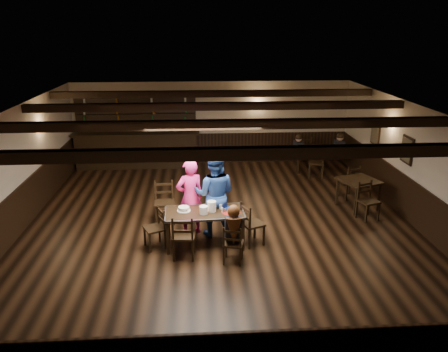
{
  "coord_description": "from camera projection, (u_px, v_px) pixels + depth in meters",
  "views": [
    {
      "loc": [
        -0.49,
        -9.17,
        4.38
      ],
      "look_at": [
        0.1,
        0.2,
        1.14
      ],
      "focal_mm": 35.0,
      "sensor_mm": 36.0,
      "label": 1
    }
  ],
  "objects": [
    {
      "name": "ground",
      "position": [
        220.0,
        226.0,
        10.11
      ],
      "size": [
        10.0,
        10.0,
        0.0
      ],
      "primitive_type": "plane",
      "color": "black",
      "rests_on": "ground"
    },
    {
      "name": "room_shell",
      "position": [
        220.0,
        153.0,
        9.57
      ],
      "size": [
        9.02,
        10.02,
        2.71
      ],
      "color": "beige",
      "rests_on": "ground"
    },
    {
      "name": "dining_table",
      "position": [
        204.0,
        215.0,
        9.03
      ],
      "size": [
        1.67,
        0.89,
        0.75
      ],
      "color": "black",
      "rests_on": "ground"
    },
    {
      "name": "chair_near_left",
      "position": [
        183.0,
        234.0,
        8.48
      ],
      "size": [
        0.47,
        0.45,
        0.93
      ],
      "color": "black",
      "rests_on": "ground"
    },
    {
      "name": "chair_near_right",
      "position": [
        233.0,
        242.0,
        8.35
      ],
      "size": [
        0.44,
        0.43,
        0.8
      ],
      "color": "black",
      "rests_on": "ground"
    },
    {
      "name": "chair_end_left",
      "position": [
        158.0,
        224.0,
        9.0
      ],
      "size": [
        0.51,
        0.52,
        0.86
      ],
      "color": "black",
      "rests_on": "ground"
    },
    {
      "name": "chair_end_right",
      "position": [
        249.0,
        221.0,
        9.06
      ],
      "size": [
        0.55,
        0.56,
        0.93
      ],
      "color": "black",
      "rests_on": "ground"
    },
    {
      "name": "chair_far_pushed",
      "position": [
        164.0,
        198.0,
        10.17
      ],
      "size": [
        0.49,
        0.47,
        0.98
      ],
      "color": "black",
      "rests_on": "ground"
    },
    {
      "name": "woman_pink",
      "position": [
        190.0,
        197.0,
        9.5
      ],
      "size": [
        0.72,
        0.59,
        1.7
      ],
      "primitive_type": "imported",
      "rotation": [
        0.0,
        0.0,
        3.48
      ],
      "color": "#F22C89",
      "rests_on": "ground"
    },
    {
      "name": "man_blue",
      "position": [
        215.0,
        194.0,
        9.39
      ],
      "size": [
        1.05,
        0.89,
        1.9
      ],
      "primitive_type": "imported",
      "rotation": [
        0.0,
        0.0,
        2.94
      ],
      "color": "navy",
      "rests_on": "ground"
    },
    {
      "name": "seated_person",
      "position": [
        233.0,
        225.0,
        8.28
      ],
      "size": [
        0.32,
        0.48,
        0.77
      ],
      "color": "black",
      "rests_on": "ground"
    },
    {
      "name": "cake",
      "position": [
        184.0,
        209.0,
        9.03
      ],
      "size": [
        0.28,
        0.28,
        0.09
      ],
      "color": "white",
      "rests_on": "dining_table"
    },
    {
      "name": "plate_stack_a",
      "position": [
        204.0,
        210.0,
        8.88
      ],
      "size": [
        0.17,
        0.17,
        0.16
      ],
      "primitive_type": "cylinder",
      "color": "white",
      "rests_on": "dining_table"
    },
    {
      "name": "plate_stack_b",
      "position": [
        212.0,
        206.0,
        8.99
      ],
      "size": [
        0.19,
        0.19,
        0.22
      ],
      "primitive_type": "cylinder",
      "color": "white",
      "rests_on": "dining_table"
    },
    {
      "name": "tea_light",
      "position": [
        205.0,
        209.0,
        9.07
      ],
      "size": [
        0.05,
        0.05,
        0.06
      ],
      "color": "#A5A8AD",
      "rests_on": "dining_table"
    },
    {
      "name": "salt_shaker",
      "position": [
        222.0,
        210.0,
        8.96
      ],
      "size": [
        0.04,
        0.04,
        0.1
      ],
      "primitive_type": "cylinder",
      "color": "silver",
      "rests_on": "dining_table"
    },
    {
      "name": "pepper_shaker",
      "position": [
        225.0,
        210.0,
        8.96
      ],
      "size": [
        0.03,
        0.03,
        0.08
      ],
      "primitive_type": "cylinder",
      "color": "#A5A8AD",
      "rests_on": "dining_table"
    },
    {
      "name": "drink_glass",
      "position": [
        221.0,
        206.0,
        9.14
      ],
      "size": [
        0.07,
        0.07,
        0.11
      ],
      "primitive_type": "cylinder",
      "color": "silver",
      "rests_on": "dining_table"
    },
    {
      "name": "menu_red",
      "position": [
        231.0,
        213.0,
        8.93
      ],
      "size": [
        0.41,
        0.37,
        0.0
      ],
      "primitive_type": "cube",
      "rotation": [
        0.0,
        0.0,
        0.52
      ],
      "color": "maroon",
      "rests_on": "dining_table"
    },
    {
      "name": "menu_blue",
      "position": [
        228.0,
        208.0,
        9.19
      ],
      "size": [
        0.4,
        0.37,
        0.0
      ],
      "primitive_type": "cube",
      "rotation": [
        0.0,
        0.0,
        -0.55
      ],
      "color": "#0F1B4D",
      "rests_on": "dining_table"
    },
    {
      "name": "bar_counter",
      "position": [
        137.0,
        145.0,
        14.17
      ],
      "size": [
        4.04,
        0.7,
        2.2
      ],
      "color": "black",
      "rests_on": "ground"
    },
    {
      "name": "back_table_a",
      "position": [
        359.0,
        184.0,
        10.89
      ],
      "size": [
        1.11,
        1.11,
        0.75
      ],
      "color": "black",
      "rests_on": "ground"
    },
    {
      "name": "back_table_b",
      "position": [
        311.0,
        151.0,
        13.76
      ],
      "size": [
        1.08,
        1.08,
        0.75
      ],
      "color": "black",
      "rests_on": "ground"
    },
    {
      "name": "bg_patron_left",
      "position": [
        298.0,
        146.0,
        13.65
      ],
      "size": [
        0.29,
        0.39,
        0.71
      ],
      "color": "black",
      "rests_on": "ground"
    },
    {
      "name": "bg_patron_right",
      "position": [
        339.0,
        145.0,
        13.57
      ],
      "size": [
        0.27,
        0.4,
        0.78
      ],
      "color": "black",
      "rests_on": "ground"
    }
  ]
}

